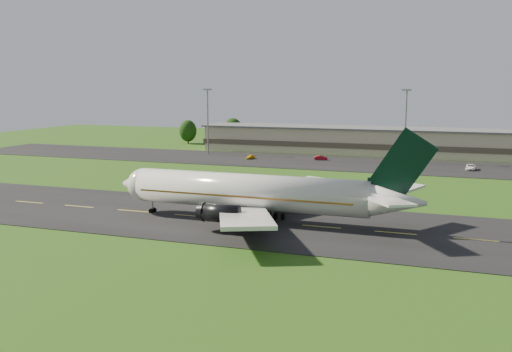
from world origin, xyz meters
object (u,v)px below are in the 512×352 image
(service_vehicle_b, at_px, (321,158))
(service_vehicle_c, at_px, (471,167))
(service_vehicle_a, at_px, (250,157))
(light_mast_west, at_px, (208,113))
(terminal, at_px, (414,143))
(light_mast_centre, at_px, (406,117))
(airliner, at_px, (254,193))

(service_vehicle_b, height_order, service_vehicle_c, service_vehicle_c)
(service_vehicle_a, relative_size, service_vehicle_c, 0.70)
(light_mast_west, bearing_deg, terminal, 14.76)
(light_mast_centre, xyz_separation_m, service_vehicle_b, (-23.04, -3.26, -12.01))
(airliner, height_order, service_vehicle_c, airliner)
(airliner, height_order, light_mast_west, light_mast_west)
(airliner, relative_size, light_mast_west, 2.52)
(airliner, xyz_separation_m, service_vehicle_a, (-27.10, 72.26, -3.95))
(light_mast_west, relative_size, light_mast_centre, 1.00)
(service_vehicle_b, xyz_separation_m, service_vehicle_c, (40.43, -6.26, 0.08))
(airliner, bearing_deg, terminal, 80.12)
(airliner, distance_m, service_vehicle_c, 78.04)
(service_vehicle_a, distance_m, service_vehicle_b, 20.44)
(airliner, relative_size, service_vehicle_c, 9.99)
(terminal, relative_size, service_vehicle_a, 40.59)
(terminal, distance_m, service_vehicle_a, 50.52)
(terminal, bearing_deg, light_mast_centre, -94.95)
(light_mast_west, xyz_separation_m, service_vehicle_a, (17.02, -7.74, -12.03))
(airliner, relative_size, terminal, 0.35)
(light_mast_west, distance_m, service_vehicle_b, 39.00)
(airliner, xyz_separation_m, service_vehicle_b, (-7.16, 76.75, -3.93))
(terminal, relative_size, service_vehicle_b, 37.89)
(service_vehicle_a, distance_m, service_vehicle_c, 60.40)
(light_mast_centre, xyz_separation_m, service_vehicle_c, (17.39, -9.52, -11.93))
(service_vehicle_b, relative_size, service_vehicle_c, 0.75)
(airliner, xyz_separation_m, terminal, (17.28, 96.19, -0.67))
(light_mast_centre, distance_m, service_vehicle_a, 45.30)
(light_mast_west, distance_m, service_vehicle_a, 22.24)
(service_vehicle_c, bearing_deg, service_vehicle_a, -178.15)
(terminal, bearing_deg, service_vehicle_c, -58.11)
(service_vehicle_a, bearing_deg, airliner, -58.86)
(light_mast_west, relative_size, service_vehicle_c, 3.97)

